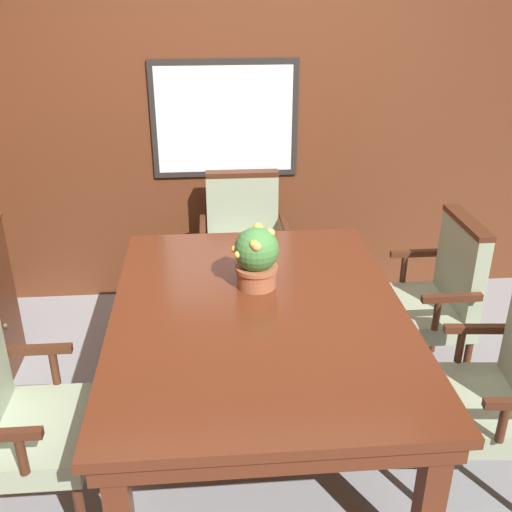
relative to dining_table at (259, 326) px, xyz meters
name	(u,v)px	position (x,y,z in m)	size (l,w,h in m)	color
ground_plane	(257,453)	(-0.02, -0.12, -0.66)	(14.00, 14.00, 0.00)	gray
wall_back	(234,125)	(-0.02, 1.60, 0.57)	(7.20, 0.08, 2.45)	#5B2D19
dining_table	(259,326)	(0.00, 0.00, 0.00)	(1.34, 1.82, 0.74)	#562614
chair_left_near	(14,413)	(-1.02, -0.39, -0.12)	(0.45, 0.57, 0.98)	#472314
chair_head_far	(244,240)	(0.01, 1.26, -0.12)	(0.57, 0.45, 0.98)	#472314
chair_right_far	(437,294)	(1.03, 0.43, -0.12)	(0.45, 0.57, 0.98)	#472314
chair_right_near	(503,386)	(1.02, -0.39, -0.12)	(0.49, 0.59, 0.98)	#472314
potted_plant	(256,257)	(0.01, 0.23, 0.24)	(0.23, 0.22, 0.31)	#9E5638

